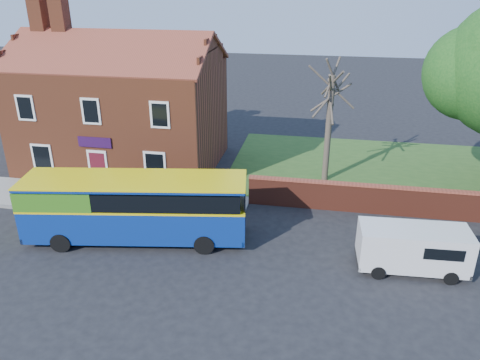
# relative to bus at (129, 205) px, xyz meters

# --- Properties ---
(ground) EXTENTS (120.00, 120.00, 0.00)m
(ground) POSITION_rel_bus_xyz_m (2.85, -2.20, -1.76)
(ground) COLOR black
(ground) RESTS_ON ground
(pavement) EXTENTS (18.00, 3.50, 0.12)m
(pavement) POSITION_rel_bus_xyz_m (-4.15, 3.55, -1.70)
(pavement) COLOR gray
(pavement) RESTS_ON ground
(kerb) EXTENTS (18.00, 0.15, 0.14)m
(kerb) POSITION_rel_bus_xyz_m (-4.15, 1.80, -1.69)
(kerb) COLOR slate
(kerb) RESTS_ON ground
(grass_strip) EXTENTS (26.00, 12.00, 0.04)m
(grass_strip) POSITION_rel_bus_xyz_m (15.85, 10.80, -1.74)
(grass_strip) COLOR #426B28
(grass_strip) RESTS_ON ground
(shop_building) EXTENTS (12.30, 8.13, 10.50)m
(shop_building) POSITION_rel_bus_xyz_m (-4.17, 9.29, 1.65)
(shop_building) COLOR brown
(shop_building) RESTS_ON ground
(boundary_wall) EXTENTS (22.00, 0.38, 1.60)m
(boundary_wall) POSITION_rel_bus_xyz_m (15.85, 4.80, -0.95)
(boundary_wall) COLOR maroon
(boundary_wall) RESTS_ON ground
(bus) EXTENTS (10.45, 4.12, 3.10)m
(bus) POSITION_rel_bus_xyz_m (0.00, 0.00, 0.00)
(bus) COLOR navy
(bus) RESTS_ON ground
(van_near) EXTENTS (4.55, 2.05, 1.96)m
(van_near) POSITION_rel_bus_xyz_m (12.64, -0.27, -0.66)
(van_near) COLOR silver
(van_near) RESTS_ON ground
(bare_tree) EXTENTS (2.62, 3.12, 6.99)m
(bare_tree) POSITION_rel_bus_xyz_m (8.89, 8.71, 1.82)
(bare_tree) COLOR #4C4238
(bare_tree) RESTS_ON ground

